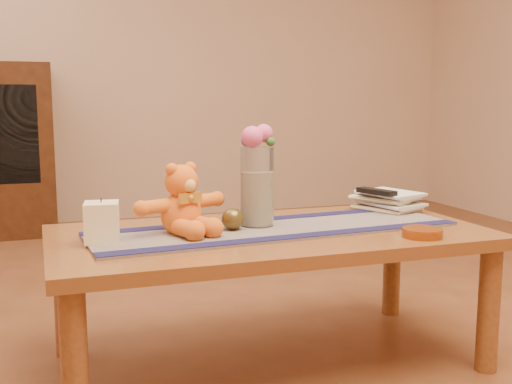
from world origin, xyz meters
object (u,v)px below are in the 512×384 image
object	(u,v)px
bronze_ball	(233,219)
tv_remote	(376,192)
glass_vase	(257,187)
book_bottom	(374,211)
amber_dish	(422,233)
pillar_candle	(102,222)
teddy_bear	(181,200)

from	to	relation	value
bronze_ball	tv_remote	bearing A→B (deg)	12.24
glass_vase	book_bottom	xyz separation A→B (m)	(0.50, 0.10, -0.13)
book_bottom	amber_dish	xyz separation A→B (m)	(-0.06, -0.40, 0.00)
glass_vase	bronze_ball	xyz separation A→B (m)	(-0.10, -0.04, -0.09)
book_bottom	glass_vase	bearing A→B (deg)	168.03
tv_remote	amber_dish	bearing A→B (deg)	-119.23
tv_remote	amber_dish	distance (m)	0.40
pillar_candle	tv_remote	size ratio (longest dim) A/B	0.73
teddy_bear	glass_vase	world-z (taller)	glass_vase
book_bottom	tv_remote	xyz separation A→B (m)	(0.00, -0.01, 0.07)
pillar_candle	book_bottom	distance (m)	1.02
tv_remote	bronze_ball	bearing A→B (deg)	172.35
pillar_candle	tv_remote	world-z (taller)	pillar_candle
tv_remote	book_bottom	bearing A→B (deg)	90.00
teddy_bear	book_bottom	world-z (taller)	teddy_bear
bronze_ball	book_bottom	world-z (taller)	bronze_ball
pillar_candle	bronze_ball	bearing A→B (deg)	4.71
glass_vase	tv_remote	xyz separation A→B (m)	(0.50, 0.09, -0.05)
pillar_candle	glass_vase	distance (m)	0.52
pillar_candle	tv_remote	distance (m)	1.02
pillar_candle	amber_dish	size ratio (longest dim) A/B	0.94
book_bottom	tv_remote	distance (m)	0.08
glass_vase	book_bottom	size ratio (longest dim) A/B	1.17
bronze_ball	tv_remote	xyz separation A→B (m)	(0.60, 0.13, 0.04)
tv_remote	glass_vase	bearing A→B (deg)	169.91
bronze_ball	glass_vase	bearing A→B (deg)	23.90
glass_vase	pillar_candle	bearing A→B (deg)	-171.39
glass_vase	tv_remote	size ratio (longest dim) A/B	1.62
teddy_bear	glass_vase	xyz separation A→B (m)	(0.26, 0.02, 0.03)
teddy_bear	pillar_candle	bearing A→B (deg)	171.17
pillar_candle	bronze_ball	size ratio (longest dim) A/B	1.66
teddy_bear	bronze_ball	bearing A→B (deg)	-29.30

